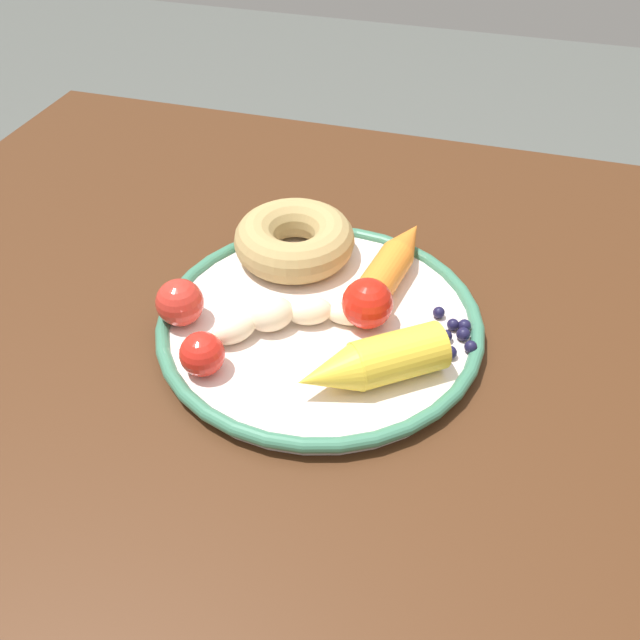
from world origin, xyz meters
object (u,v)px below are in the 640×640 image
carrot_orange (392,263)px  carrot_yellow (370,363)px  donut (294,240)px  tomato_mid (180,302)px  tomato_near (202,354)px  banana (273,321)px  plate (320,322)px  dining_table (338,438)px  tomato_far (367,303)px  blueberry_pile (447,333)px

carrot_orange → carrot_yellow: 0.13m
donut → tomato_mid: tomato_mid is taller
donut → tomato_near: donut is taller
tomato_near → tomato_mid: (0.04, -0.05, 0.00)m
banana → tomato_near: bearing=56.9°
tomato_mid → carrot_orange: bearing=-145.2°
tomato_near → carrot_yellow: bearing=-168.3°
plate → tomato_near: bearing=49.5°
dining_table → tomato_near: (0.10, 0.04, 0.12)m
tomato_near → banana: bearing=-123.1°
tomato_far → blueberry_pile: bearing=179.0°
blueberry_pile → tomato_near: tomato_near is taller
donut → tomato_far: (-0.09, 0.07, 0.00)m
banana → plate: bearing=-142.8°
donut → banana: bearing=98.4°
carrot_yellow → donut: bearing=-52.6°
plate → tomato_mid: size_ratio=6.91×
carrot_orange → tomato_far: (0.01, 0.07, 0.01)m
dining_table → donut: donut is taller
tomato_near → tomato_far: (-0.11, -0.09, 0.00)m
banana → tomato_far: size_ratio=3.24×
carrot_orange → banana: bearing=52.0°
dining_table → carrot_yellow: 0.12m
tomato_near → tomato_mid: size_ratio=0.88×
carrot_orange → blueberry_pile: size_ratio=2.43×
plate → tomato_far: bearing=-168.4°
dining_table → plate: plate is taller
dining_table → banana: (0.06, -0.02, 0.11)m
dining_table → tomato_far: (-0.01, -0.05, 0.12)m
donut → tomato_mid: bearing=61.2°
tomato_far → donut: bearing=-39.8°
carrot_yellow → blueberry_pile: carrot_yellow is taller
blueberry_pile → dining_table: bearing=32.6°
dining_table → banana: banana is taller
banana → tomato_far: 0.08m
tomato_mid → tomato_near: bearing=130.4°
blueberry_pile → carrot_orange: bearing=-48.5°
dining_table → tomato_mid: bearing=-3.7°
banana → blueberry_pile: bearing=-167.1°
tomato_mid → tomato_far: 0.16m
carrot_orange → tomato_mid: size_ratio=3.40×
plate → banana: bearing=37.2°
carrot_orange → tomato_mid: 0.19m
tomato_far → dining_table: bearing=79.3°
dining_table → blueberry_pile: blueberry_pile is taller
tomato_far → carrot_orange: bearing=-95.9°
dining_table → tomato_mid: size_ratio=25.52×
banana → tomato_near: (0.04, 0.06, 0.01)m
dining_table → tomato_far: 0.13m
banana → tomato_far: bearing=-155.2°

